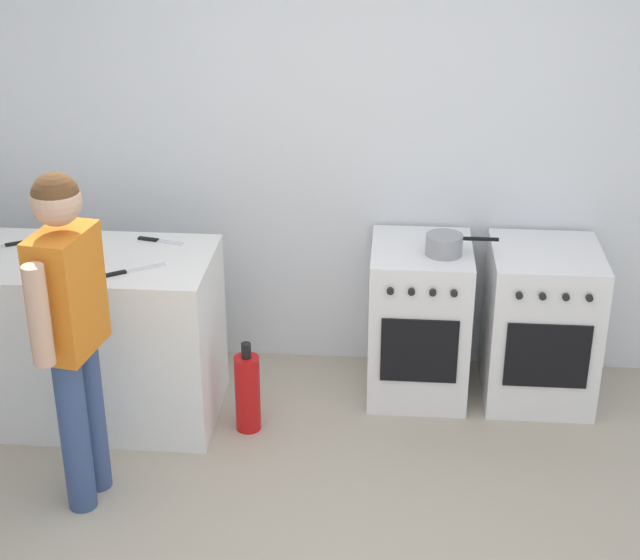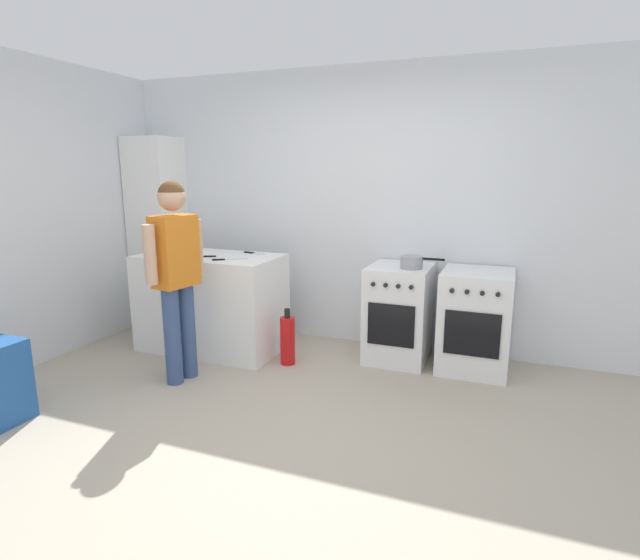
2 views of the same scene
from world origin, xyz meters
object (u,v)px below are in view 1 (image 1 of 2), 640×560
at_px(knife_utility, 159,241).
at_px(knife_bread, 66,266).
at_px(oven_right, 540,324).
at_px(person, 70,316).
at_px(fire_extinguisher, 248,392).
at_px(pot, 445,245).
at_px(knife_chef, 132,270).
at_px(oven_left, 419,320).

height_order(knife_utility, knife_bread, same).
xyz_separation_m(oven_right, person, (-2.17, -1.10, 0.51)).
distance_m(knife_utility, fire_extinguisher, 0.91).
relative_size(pot, knife_utility, 1.47).
xyz_separation_m(oven_right, pot, (-0.54, -0.08, 0.48)).
height_order(oven_right, knife_chef, knife_chef).
relative_size(oven_right, pot, 2.30).
height_order(pot, knife_bread, pot).
bearing_deg(pot, oven_left, 144.68).
xyz_separation_m(knife_bread, person, (0.21, -0.59, 0.04)).
height_order(oven_left, oven_right, same).
relative_size(oven_right, knife_utility, 3.39).
bearing_deg(person, oven_left, 35.73).
distance_m(oven_right, knife_bread, 2.48).
xyz_separation_m(oven_right, knife_bread, (-2.39, -0.50, 0.48)).
xyz_separation_m(oven_left, person, (-1.52, -1.10, 0.51)).
bearing_deg(knife_utility, knife_chef, -96.02).
relative_size(oven_left, pot, 2.30).
xyz_separation_m(oven_right, fire_extinguisher, (-1.52, -0.48, -0.21)).
bearing_deg(knife_utility, fire_extinguisher, -33.69).
bearing_deg(knife_utility, person, -99.73).
xyz_separation_m(knife_chef, person, (-0.12, -0.57, 0.04)).
bearing_deg(oven_right, fire_extinguisher, -162.54).
bearing_deg(oven_left, person, -144.27).
relative_size(pot, person, 0.23).
bearing_deg(oven_left, knife_utility, -173.72).
height_order(knife_chef, knife_bread, same).
bearing_deg(pot, oven_right, 8.36).
relative_size(knife_bread, fire_extinguisher, 0.66).
distance_m(knife_utility, knife_bread, 0.51).
bearing_deg(knife_utility, knife_bread, -136.68).
xyz_separation_m(knife_chef, fire_extinguisher, (0.53, 0.05, -0.69)).
height_order(knife_chef, fire_extinguisher, knife_chef).
distance_m(oven_right, pot, 0.72).
distance_m(oven_left, knife_bread, 1.87).
distance_m(oven_left, person, 1.95).
xyz_separation_m(pot, knife_chef, (-1.51, -0.45, 0.00)).
relative_size(oven_left, knife_bread, 2.57).
bearing_deg(person, fire_extinguisher, 43.39).
height_order(oven_right, pot, pot).
distance_m(pot, knife_bread, 1.90).
distance_m(person, fire_extinguisher, 1.15).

